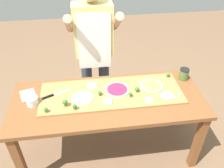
{
  "coord_description": "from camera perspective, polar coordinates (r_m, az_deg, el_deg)",
  "views": [
    {
      "loc": [
        -0.18,
        -1.65,
        2.19
      ],
      "look_at": [
        0.05,
        0.08,
        0.86
      ],
      "focal_mm": 37.52,
      "sensor_mm": 36.0,
      "label": 1
    }
  ],
  "objects": [
    {
      "name": "ground_plane",
      "position": [
        2.75,
        -0.8,
        -15.51
      ],
      "size": [
        8.0,
        8.0,
        0.0
      ],
      "primitive_type": "plane",
      "color": "brown"
    },
    {
      "name": "prep_table",
      "position": [
        2.27,
        -0.94,
        -5.44
      ],
      "size": [
        1.8,
        0.74,
        0.75
      ],
      "color": "brown",
      "rests_on": "ground"
    },
    {
      "name": "cutting_board",
      "position": [
        2.25,
        -0.1,
        -2.2
      ],
      "size": [
        1.35,
        0.48,
        0.02
      ],
      "primitive_type": "cube",
      "color": "#B27F47",
      "rests_on": "prep_table"
    },
    {
      "name": "chefs_knife",
      "position": [
        2.27,
        -14.26,
        -2.65
      ],
      "size": [
        0.27,
        0.14,
        0.02
      ],
      "color": "#B7BABF",
      "rests_on": "cutting_board"
    },
    {
      "name": "pizza_whole_pesto_green",
      "position": [
        2.35,
        9.62,
        -0.36
      ],
      "size": [
        0.22,
        0.22,
        0.02
      ],
      "color": "beige",
      "rests_on": "cutting_board"
    },
    {
      "name": "pizza_whole_beet_magenta",
      "position": [
        2.26,
        1.23,
        -1.36
      ],
      "size": [
        0.24,
        0.24,
        0.02
      ],
      "color": "beige",
      "rests_on": "cutting_board"
    },
    {
      "name": "pizza_whole_white_garlic",
      "position": [
        2.18,
        -7.24,
        -3.39
      ],
      "size": [
        0.21,
        0.21,
        0.02
      ],
      "color": "beige",
      "rests_on": "cutting_board"
    },
    {
      "name": "pizza_slice_far_left",
      "position": [
        2.13,
        -1.03,
        -4.24
      ],
      "size": [
        0.09,
        0.09,
        0.01
      ],
      "primitive_type": "cube",
      "rotation": [
        0.0,
        0.0,
        -0.2
      ],
      "color": "beige",
      "rests_on": "cutting_board"
    },
    {
      "name": "pizza_slice_far_right",
      "position": [
        2.32,
        -4.91,
        -0.43
      ],
      "size": [
        0.1,
        0.1,
        0.01
      ],
      "primitive_type": "cube",
      "rotation": [
        0.0,
        0.0,
        0.13
      ],
      "color": "beige",
      "rests_on": "cutting_board"
    },
    {
      "name": "pizza_slice_near_right",
      "position": [
        2.25,
        13.34,
        -2.75
      ],
      "size": [
        0.13,
        0.13,
        0.01
      ],
      "primitive_type": "cube",
      "rotation": [
        0.0,
        0.0,
        0.25
      ],
      "color": "beige",
      "rests_on": "cutting_board"
    },
    {
      "name": "pizza_slice_center",
      "position": [
        2.17,
        8.95,
        -3.91
      ],
      "size": [
        0.08,
        0.08,
        0.01
      ],
      "primitive_type": "cube",
      "rotation": [
        0.0,
        0.0,
        -0.12
      ],
      "color": "beige",
      "rests_on": "cutting_board"
    },
    {
      "name": "broccoli_floret_back_left",
      "position": [
        2.09,
        -15.85,
        -6.03
      ],
      "size": [
        0.04,
        0.04,
        0.05
      ],
      "color": "#3F7220",
      "rests_on": "cutting_board"
    },
    {
      "name": "broccoli_floret_center_left",
      "position": [
        2.07,
        -9.06,
        -5.46
      ],
      "size": [
        0.04,
        0.04,
        0.05
      ],
      "color": "#366618",
      "rests_on": "cutting_board"
    },
    {
      "name": "broccoli_floret_front_right",
      "position": [
        2.11,
        -11.37,
        -4.39
      ],
      "size": [
        0.05,
        0.05,
        0.07
      ],
      "color": "#3F7220",
      "rests_on": "cutting_board"
    },
    {
      "name": "broccoli_floret_back_right",
      "position": [
        2.49,
        13.5,
        2.31
      ],
      "size": [
        0.04,
        0.04,
        0.05
      ],
      "color": "#487A23",
      "rests_on": "cutting_board"
    },
    {
      "name": "broccoli_floret_center_right",
      "position": [
        2.19,
        -3.0,
        -2.16
      ],
      "size": [
        0.04,
        0.04,
        0.05
      ],
      "color": "#3F7220",
      "rests_on": "cutting_board"
    },
    {
      "name": "broccoli_floret_front_mid",
      "position": [
        2.18,
        4.54,
        -2.52
      ],
      "size": [
        0.03,
        0.03,
        0.05
      ],
      "color": "#366618",
      "rests_on": "cutting_board"
    },
    {
      "name": "broccoli_floret_front_left",
      "position": [
        2.24,
        6.11,
        -1.25
      ],
      "size": [
        0.04,
        0.04,
        0.06
      ],
      "color": "#3F7220",
      "rests_on": "cutting_board"
    },
    {
      "name": "cheese_crumble_a",
      "position": [
        2.45,
        14.76,
        0.58
      ],
      "size": [
        0.01,
        0.01,
        0.01
      ],
      "primitive_type": "cube",
      "rotation": [
        0.0,
        0.0,
        1.5
      ],
      "color": "white",
      "rests_on": "cutting_board"
    },
    {
      "name": "cheese_crumble_b",
      "position": [
        2.33,
        6.08,
        -0.24
      ],
      "size": [
        0.02,
        0.02,
        0.01
      ],
      "primitive_type": "cube",
      "rotation": [
        0.0,
        0.0,
        0.1
      ],
      "color": "silver",
      "rests_on": "cutting_board"
    },
    {
      "name": "cheese_crumble_c",
      "position": [
        2.28,
        16.18,
        -2.62
      ],
      "size": [
        0.03,
        0.03,
        0.02
      ],
      "primitive_type": "cube",
      "rotation": [
        0.0,
        0.0,
        0.5
      ],
      "color": "white",
      "rests_on": "cutting_board"
    },
    {
      "name": "flour_cup",
      "position": [
        2.24,
        -18.84,
        -4.01
      ],
      "size": [
        0.11,
        0.11,
        0.08
      ],
      "color": "white",
      "rests_on": "prep_table"
    },
    {
      "name": "sauce_jar",
      "position": [
        2.52,
        17.11,
        2.32
      ],
      "size": [
        0.1,
        0.1,
        0.12
      ],
      "color": "#517033",
      "rests_on": "prep_table"
    },
    {
      "name": "recipe_note",
      "position": [
        2.38,
        -19.81,
        -2.47
      ],
      "size": [
        0.18,
        0.2,
        0.0
      ],
      "primitive_type": "cube",
      "rotation": [
        0.0,
        0.0,
        0.3
      ],
      "color": "white",
      "rests_on": "prep_table"
    },
    {
      "name": "cook_center",
      "position": [
        2.55,
        -4.41,
        9.22
      ],
      "size": [
        0.54,
        0.39,
        1.67
      ],
      "color": "#333847",
      "rests_on": "ground"
    }
  ]
}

